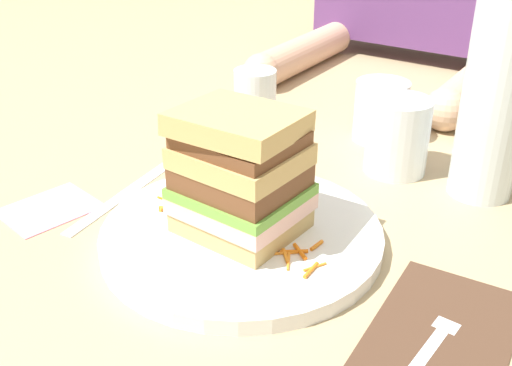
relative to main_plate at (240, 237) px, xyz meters
name	(u,v)px	position (x,y,z in m)	size (l,w,h in m)	color
ground_plane	(248,244)	(0.01, 0.00, -0.01)	(3.00, 3.00, 0.00)	tan
main_plate	(240,237)	(0.00, 0.00, 0.00)	(0.28, 0.28, 0.02)	white
sandwich	(238,175)	(0.00, 0.00, 0.07)	(0.12, 0.11, 0.13)	tan
carrot_shred_0	(167,204)	(-0.09, 0.00, 0.01)	(0.00, 0.00, 0.03)	orange
carrot_shred_1	(172,212)	(-0.08, -0.01, 0.01)	(0.00, 0.00, 0.03)	orange
carrot_shred_2	(193,197)	(-0.08, 0.02, 0.01)	(0.00, 0.00, 0.02)	orange
carrot_shred_3	(169,201)	(-0.10, 0.00, 0.01)	(0.00, 0.00, 0.03)	orange
carrot_shred_4	(167,208)	(-0.09, -0.01, 0.01)	(0.00, 0.00, 0.02)	orange
carrot_shred_5	(191,208)	(-0.07, 0.00, 0.01)	(0.00, 0.00, 0.03)	orange
carrot_shred_6	(315,267)	(0.09, -0.02, 0.01)	(0.00, 0.00, 0.02)	orange
carrot_shred_7	(317,245)	(0.08, 0.02, 0.01)	(0.00, 0.00, 0.02)	orange
carrot_shred_8	(300,251)	(0.07, 0.00, 0.01)	(0.00, 0.00, 0.03)	orange
carrot_shred_9	(294,252)	(0.07, -0.01, 0.01)	(0.00, 0.00, 0.03)	orange
carrot_shred_10	(286,256)	(0.06, -0.02, 0.01)	(0.00, 0.00, 0.02)	orange
carrot_shred_11	(283,253)	(0.06, -0.01, 0.01)	(0.00, 0.00, 0.03)	orange
carrot_shred_12	(311,270)	(0.09, -0.02, 0.01)	(0.00, 0.00, 0.02)	orange
carrot_shred_13	(288,261)	(0.07, -0.02, 0.01)	(0.00, 0.00, 0.03)	orange
napkin_dark	(443,331)	(0.22, -0.02, -0.01)	(0.11, 0.17, 0.00)	#4C3323
fork	(432,343)	(0.21, -0.04, 0.00)	(0.03, 0.17, 0.00)	silver
knife	(122,196)	(-0.17, 0.00, -0.01)	(0.04, 0.20, 0.00)	silver
juice_glass	(397,141)	(0.06, 0.24, 0.03)	(0.08, 0.08, 0.09)	white
water_bottle	(500,75)	(0.17, 0.24, 0.13)	(0.07, 0.07, 0.32)	silver
empty_tumbler_0	(381,111)	(0.01, 0.32, 0.03)	(0.07, 0.07, 0.08)	silver
empty_tumbler_1	(255,96)	(-0.17, 0.28, 0.03)	(0.06, 0.06, 0.08)	silver
empty_tumbler_2	(486,127)	(0.14, 0.35, 0.03)	(0.07, 0.07, 0.08)	silver
napkin_pink	(49,208)	(-0.22, -0.06, -0.01)	(0.08, 0.10, 0.00)	pink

